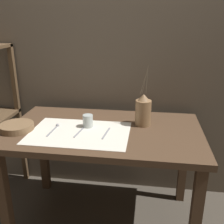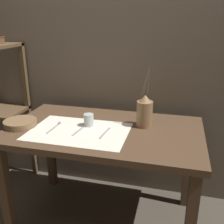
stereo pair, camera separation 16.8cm
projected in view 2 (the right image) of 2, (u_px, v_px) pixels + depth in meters
name	position (u px, v px, depth m)	size (l,w,h in m)	color
ground_plane	(105.00, 218.00, 1.99)	(12.00, 12.00, 0.00)	#473F35
stone_wall_back	(121.00, 50.00, 2.03)	(7.00, 0.06, 2.40)	brown
wooden_table	(104.00, 141.00, 1.77)	(1.29, 0.76, 0.74)	#4C3523
linen_cloth	(79.00, 131.00, 1.69)	(0.63, 0.44, 0.00)	silver
pitcher_with_flowers	(145.00, 112.00, 1.74)	(0.11, 0.11, 0.41)	olive
wooden_bowl	(20.00, 123.00, 1.77)	(0.22, 0.22, 0.04)	brown
glass_tumbler_near	(89.00, 120.00, 1.76)	(0.07, 0.07, 0.08)	#B7C1BC
spoon_inner	(57.00, 125.00, 1.78)	(0.03, 0.19, 0.02)	#939399
knife_center	(79.00, 130.00, 1.70)	(0.04, 0.17, 0.00)	#939399
fork_inner	(105.00, 133.00, 1.66)	(0.03, 0.17, 0.00)	#939399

